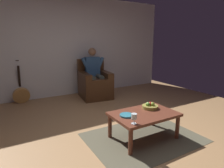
{
  "coord_description": "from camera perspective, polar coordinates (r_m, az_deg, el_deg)",
  "views": [
    {
      "loc": [
        1.48,
        2.23,
        1.45
      ],
      "look_at": [
        -0.34,
        -0.91,
        0.64
      ],
      "focal_mm": 30.54,
      "sensor_mm": 36.0,
      "label": 1
    }
  ],
  "objects": [
    {
      "name": "fruit_bowl",
      "position": [
        3.12,
        11.33,
        -6.53
      ],
      "size": [
        0.25,
        0.25,
        0.11
      ],
      "color": "olive",
      "rests_on": "coffee_table"
    },
    {
      "name": "wall_back",
      "position": [
        5.31,
        -14.15,
        10.78
      ],
      "size": [
        6.18,
        0.06,
        2.63
      ],
      "primitive_type": "cube",
      "color": "silver",
      "rests_on": "ground"
    },
    {
      "name": "armchair",
      "position": [
        5.05,
        -5.23,
        -0.03
      ],
      "size": [
        0.83,
        0.93,
        0.99
      ],
      "rotation": [
        0.0,
        0.0,
        -0.12
      ],
      "color": "#422714",
      "rests_on": "ground"
    },
    {
      "name": "guitar",
      "position": [
        5.06,
        -25.53,
        -2.66
      ],
      "size": [
        0.38,
        0.34,
        1.03
      ],
      "color": "#B27F43",
      "rests_on": "ground"
    },
    {
      "name": "rug",
      "position": [
        3.09,
        9.28,
        -15.51
      ],
      "size": [
        1.67,
        1.24,
        0.01
      ],
      "primitive_type": "cube",
      "rotation": [
        0.0,
        0.0,
        0.0
      ],
      "color": "brown",
      "rests_on": "ground"
    },
    {
      "name": "decorative_dish",
      "position": [
        2.77,
        4.37,
        -9.3
      ],
      "size": [
        0.2,
        0.2,
        0.02
      ],
      "primitive_type": "cylinder",
      "color": "teal",
      "rests_on": "coffee_table"
    },
    {
      "name": "person_seated",
      "position": [
        5.02,
        -5.42,
        3.96
      ],
      "size": [
        0.64,
        0.62,
        1.29
      ],
      "rotation": [
        0.0,
        0.0,
        -0.12
      ],
      "color": "navy",
      "rests_on": "ground"
    },
    {
      "name": "wine_glass_near",
      "position": [
        2.51,
        6.62,
        -9.81
      ],
      "size": [
        0.08,
        0.08,
        0.14
      ],
      "color": "silver",
      "rests_on": "coffee_table"
    },
    {
      "name": "ground_plane",
      "position": [
        3.04,
        3.21,
        -15.9
      ],
      "size": [
        6.94,
        6.94,
        0.0
      ],
      "primitive_type": "plane",
      "color": "#A1774D"
    },
    {
      "name": "coffee_table",
      "position": [
        2.94,
        9.52,
        -9.55
      ],
      "size": [
        0.97,
        0.64,
        0.4
      ],
      "rotation": [
        0.0,
        0.0,
        0.0
      ],
      "color": "brown",
      "rests_on": "ground"
    }
  ]
}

